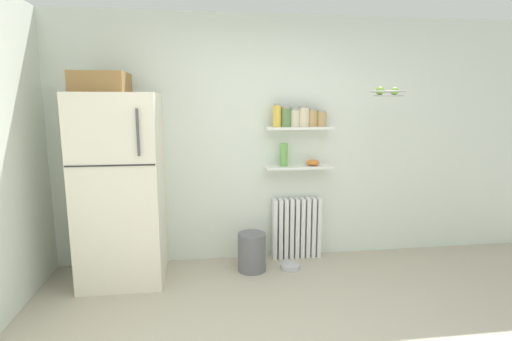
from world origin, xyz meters
The scene contains 17 objects.
ground_plane centered at (0.00, 0.50, 0.00)m, with size 7.04×7.04×0.00m, color #B2A893.
back_wall centered at (0.00, 2.05, 1.30)m, with size 7.04×0.10×2.60m, color silver.
refrigerator centered at (-1.44, 1.64, 0.94)m, with size 0.76×0.75×1.97m.
radiator centered at (0.35, 1.92, 0.34)m, with size 0.54×0.12×0.67m.
wall_shelf_lower centered at (0.35, 1.89, 1.03)m, with size 0.71×0.22×0.03m, color white.
wall_shelf_upper centered at (0.35, 1.89, 1.44)m, with size 0.71×0.22×0.03m, color white.
storage_jar_0 centered at (0.11, 1.89, 1.57)m, with size 0.09×0.09×0.24m.
storage_jar_1 centered at (0.20, 1.89, 1.56)m, with size 0.10×0.10×0.21m.
storage_jar_2 centered at (0.30, 1.89, 1.55)m, with size 0.10×0.10×0.19m.
storage_jar_3 centered at (0.39, 1.89, 1.56)m, with size 0.11×0.11×0.21m.
storage_jar_4 centered at (0.49, 1.89, 1.55)m, with size 0.10×0.10×0.19m.
storage_jar_5 centered at (0.58, 1.89, 1.54)m, with size 0.11×0.11×0.17m.
vase centered at (0.19, 1.89, 1.16)m, with size 0.08×0.08×0.24m, color #66A84C.
shelf_bowl centered at (0.51, 1.89, 1.07)m, with size 0.14×0.14×0.07m, color orange.
trash_bin centered at (-0.19, 1.64, 0.20)m, with size 0.29×0.29×0.39m, color slate.
pet_food_bowl centered at (0.21, 1.62, 0.03)m, with size 0.20×0.20×0.05m, color #B7B7BC.
hanging_fruit_basket centered at (1.10, 1.47, 1.80)m, with size 0.34×0.34×0.09m.
Camera 1 is at (-0.66, -2.16, 1.72)m, focal length 27.69 mm.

